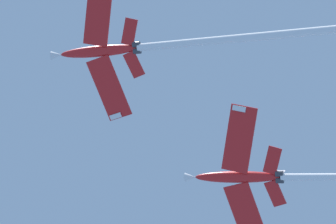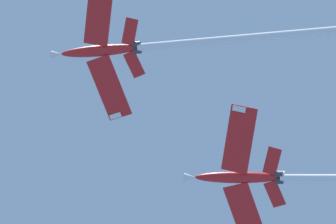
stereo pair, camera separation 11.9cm
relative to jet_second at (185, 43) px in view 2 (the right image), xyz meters
name	(u,v)px [view 2 (the right image)]	position (x,y,z in m)	size (l,w,h in m)	color
jet_second	(185,43)	(0.00, 0.00, 0.00)	(26.86, 47.02, 19.15)	red
jet_third	(328,178)	(10.88, -22.30, -6.68)	(26.97, 49.52, 20.60)	red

